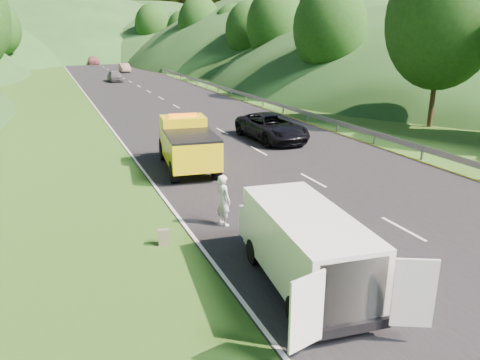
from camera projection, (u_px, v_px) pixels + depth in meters
name	position (u px, v px, depth m)	size (l,w,h in m)	color
ground	(298.00, 221.00, 16.83)	(320.00, 320.00, 0.00)	#38661E
road_surface	(149.00, 92.00, 53.15)	(14.00, 200.00, 0.02)	black
guardrail	(181.00, 79.00, 66.82)	(0.06, 140.00, 1.52)	gray
tree_line_right	(243.00, 73.00, 78.04)	(14.00, 140.00, 14.00)	#214E17
hills_backdrop	(94.00, 55.00, 137.86)	(201.00, 288.60, 44.00)	#2D5B23
tow_truck	(187.00, 144.00, 22.93)	(2.88, 6.21, 2.58)	black
white_van	(303.00, 244.00, 12.25)	(3.28, 6.26, 2.14)	black
woman	(223.00, 225.00, 16.52)	(0.67, 0.49, 1.83)	silver
child	(257.00, 244.00, 15.02)	(0.47, 0.36, 0.96)	#CCD16F
worker	(362.00, 325.00, 10.88)	(1.21, 0.70, 1.87)	black
suitcase	(164.00, 237.00, 14.89)	(0.33, 0.19, 0.54)	#65614B
spare_tire	(403.00, 311.00, 11.43)	(0.73, 0.73, 0.20)	black
passing_suv	(271.00, 140.00, 29.37)	(2.73, 5.92, 1.64)	black
dist_car_a	(116.00, 82.00, 63.69)	(1.78, 4.41, 1.50)	#4B4A4F
dist_car_b	(125.00, 72.00, 78.56)	(1.49, 4.28, 1.41)	#815E56
dist_car_c	(94.00, 64.00, 97.37)	(2.22, 5.47, 1.59)	#954A52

